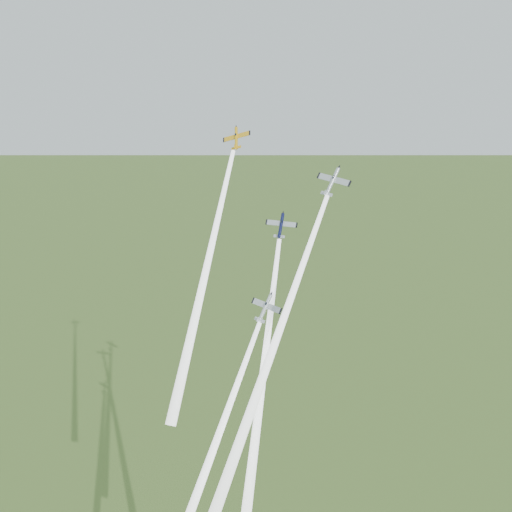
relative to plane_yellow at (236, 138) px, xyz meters
name	(u,v)px	position (x,y,z in m)	size (l,w,h in m)	color
plane_yellow	(236,138)	(0.00, 0.00, 0.00)	(7.03, 6.97, 1.10)	gold
smoke_trail_yellow	(204,280)	(2.59, -18.36, -28.42)	(2.29, 2.29, 61.45)	white
plane_navy	(281,225)	(14.79, -6.06, -17.46)	(7.03, 6.97, 1.10)	#0C1037
smoke_trail_navy	(260,398)	(20.40, -25.45, -48.41)	(2.29, 2.29, 67.50)	white
plane_silver_right	(332,182)	(26.46, -6.14, -6.87)	(7.86, 7.80, 1.23)	#B5BDC4
smoke_trail_silver_right	(272,351)	(23.18, -25.75, -37.34)	(2.29, 2.29, 66.38)	white
plane_silver_low	(265,308)	(17.29, -17.75, -32.17)	(7.60, 7.54, 1.19)	silver
smoke_trail_silver_low	(209,461)	(14.24, -35.19, -59.31)	(2.29, 2.29, 58.41)	white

